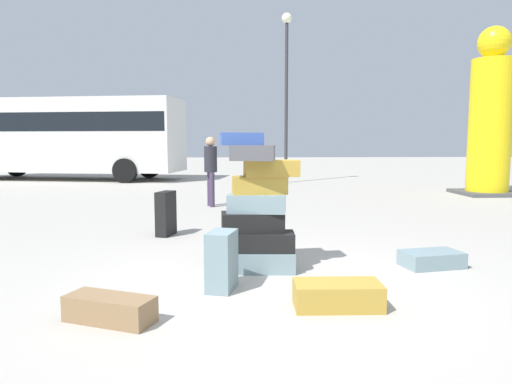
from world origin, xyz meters
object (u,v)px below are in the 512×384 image
object	(u,v)px
lamp_post	(286,73)
suitcase_black_right_side	(166,214)
suitcase_slate_upright_blue	(432,259)
yellow_dummy_statue	(490,121)
person_bearded_onlooker	(211,165)
parked_bus	(65,133)
suitcase_brown_behind_tower	(110,309)
suitcase_tower	(259,213)
suitcase_tan_left_side	(337,295)
suitcase_slate_foreground_near	(222,261)

from	to	relation	value
lamp_post	suitcase_black_right_side	bearing A→B (deg)	-107.62
suitcase_slate_upright_blue	yellow_dummy_statue	world-z (taller)	yellow_dummy_statue
suitcase_slate_upright_blue	person_bearded_onlooker	size ratio (longest dim) A/B	0.43
person_bearded_onlooker	parked_bus	size ratio (longest dim) A/B	0.17
suitcase_black_right_side	yellow_dummy_statue	size ratio (longest dim) A/B	0.15
person_bearded_onlooker	suitcase_brown_behind_tower	bearing A→B (deg)	-20.48
person_bearded_onlooker	suitcase_black_right_side	bearing A→B (deg)	-25.70
parked_bus	suitcase_brown_behind_tower	bearing A→B (deg)	-59.25
suitcase_brown_behind_tower	lamp_post	size ratio (longest dim) A/B	0.13
suitcase_black_right_side	suitcase_slate_upright_blue	xyz separation A→B (m)	(3.47, -2.08, -0.26)
suitcase_tower	suitcase_black_right_side	size ratio (longest dim) A/B	2.26
suitcase_slate_upright_blue	lamp_post	bearing A→B (deg)	81.48
suitcase_tower	parked_bus	xyz separation A→B (m)	(-6.94, 13.66, 1.15)
lamp_post	suitcase_brown_behind_tower	bearing A→B (deg)	-102.85
suitcase_brown_behind_tower	yellow_dummy_statue	xyz separation A→B (m)	(8.31, 9.07, 1.98)
suitcase_slate_upright_blue	person_bearded_onlooker	xyz separation A→B (m)	(-2.89, 5.46, 0.87)
suitcase_tan_left_side	person_bearded_onlooker	world-z (taller)	person_bearded_onlooker
suitcase_tower	yellow_dummy_statue	size ratio (longest dim) A/B	0.34
suitcase_tan_left_side	suitcase_slate_foreground_near	size ratio (longest dim) A/B	1.30
suitcase_tan_left_side	lamp_post	xyz separation A→B (m)	(1.04, 13.02, 3.85)
suitcase_black_right_side	yellow_dummy_statue	xyz separation A→B (m)	(8.34, 5.43, 1.74)
suitcase_tower	suitcase_slate_upright_blue	size ratio (longest dim) A/B	2.31
lamp_post	suitcase_slate_upright_blue	bearing A→B (deg)	-87.97
lamp_post	parked_bus	bearing A→B (deg)	167.20
person_bearded_onlooker	lamp_post	world-z (taller)	lamp_post
suitcase_slate_upright_blue	person_bearded_onlooker	world-z (taller)	person_bearded_onlooker
yellow_dummy_statue	lamp_post	xyz separation A→B (m)	(-5.29, 4.18, 1.87)
suitcase_slate_foreground_near	yellow_dummy_statue	bearing A→B (deg)	63.67
suitcase_slate_upright_blue	suitcase_tan_left_side	size ratio (longest dim) A/B	0.88
lamp_post	suitcase_tan_left_side	bearing A→B (deg)	-94.55
suitcase_slate_foreground_near	person_bearded_onlooker	bearing A→B (deg)	108.99
suitcase_slate_foreground_near	parked_bus	bearing A→B (deg)	129.84
suitcase_tower	suitcase_slate_foreground_near	size ratio (longest dim) A/B	2.66
lamp_post	person_bearded_onlooker	bearing A→B (deg)	-111.69
person_bearded_onlooker	yellow_dummy_statue	distance (m)	8.11
suitcase_tower	suitcase_black_right_side	xyz separation A→B (m)	(-1.37, 2.08, -0.32)
suitcase_brown_behind_tower	person_bearded_onlooker	bearing A→B (deg)	108.20
lamp_post	yellow_dummy_statue	bearing A→B (deg)	-38.35
suitcase_brown_behind_tower	yellow_dummy_statue	size ratio (longest dim) A/B	0.16
suitcase_slate_upright_blue	suitcase_tan_left_side	xyz separation A→B (m)	(-1.45, -1.32, 0.02)
suitcase_slate_foreground_near	person_bearded_onlooker	distance (m)	6.26
suitcase_tan_left_side	yellow_dummy_statue	size ratio (longest dim) A/B	0.17
yellow_dummy_statue	parked_bus	bearing A→B (deg)	156.17
suitcase_tower	yellow_dummy_statue	bearing A→B (deg)	47.15
suitcase_slate_foreground_near	suitcase_brown_behind_tower	world-z (taller)	suitcase_slate_foreground_near
person_bearded_onlooker	lamp_post	distance (m)	7.35
suitcase_tan_left_side	suitcase_brown_behind_tower	xyz separation A→B (m)	(-1.99, -0.23, -0.01)
yellow_dummy_statue	suitcase_tan_left_side	bearing A→B (deg)	-125.61
person_bearded_onlooker	parked_bus	world-z (taller)	parked_bus
suitcase_slate_foreground_near	lamp_post	bearing A→B (deg)	95.91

